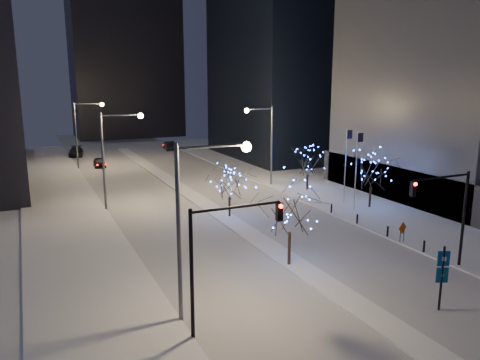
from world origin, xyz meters
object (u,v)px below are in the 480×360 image
traffic_signal_west (220,248)px  street_lamp_w_near (197,206)px  traffic_signal_east (449,205)px  holiday_tree_plaza_near (372,170)px  holiday_tree_plaza_far (308,162)px  car_near (99,162)px  street_lamp_east (265,135)px  street_lamp_w_far (83,126)px  wayfinding_sign (442,272)px  car_far (76,152)px  holiday_tree_median_far (229,182)px  car_mid (169,145)px  holiday_tree_median_near (290,207)px  construction_sign (402,230)px  street_lamp_w_mid (113,147)px

traffic_signal_west → street_lamp_w_near: bearing=104.0°
traffic_signal_east → holiday_tree_plaza_near: bearing=67.7°
holiday_tree_plaza_near → holiday_tree_plaza_far: holiday_tree_plaza_near is taller
street_lamp_w_near → car_near: (2.11, 50.44, -5.79)m
traffic_signal_west → holiday_tree_plaza_near: (23.57, 16.13, -0.69)m
street_lamp_w_near → street_lamp_east: size_ratio=1.00×
street_lamp_w_far → car_near: street_lamp_w_far is taller
traffic_signal_east → wayfinding_sign: (-4.91, -4.11, -2.35)m
street_lamp_east → car_near: (-16.91, 22.44, -5.74)m
traffic_signal_west → car_near: size_ratio=1.69×
car_far → wayfinding_sign: 69.17m
holiday_tree_median_far → wayfinding_sign: 22.66m
traffic_signal_west → traffic_signal_east: same height
car_mid → holiday_tree_median_near: bearing=87.7°
street_lamp_w_near → construction_sign: (19.24, 4.45, -5.31)m
traffic_signal_east → street_lamp_w_mid: bearing=124.5°
holiday_tree_median_near → wayfinding_sign: holiday_tree_median_near is taller
street_lamp_east → holiday_tree_median_far: street_lamp_east is taller
construction_sign → street_lamp_w_far: bearing=100.2°
car_near → holiday_tree_median_near: 46.73m
car_near → holiday_tree_median_far: (7.33, -33.21, 2.87)m
traffic_signal_east → car_far: 66.38m
street_lamp_east → construction_sign: street_lamp_east is taller
holiday_tree_median_near → holiday_tree_plaza_far: bearing=54.0°
traffic_signal_east → car_near: 53.96m
traffic_signal_east → wayfinding_sign: bearing=-140.0°
traffic_signal_west → holiday_tree_plaza_near: bearing=34.4°
car_near → construction_sign: 49.07m
street_lamp_w_mid → traffic_signal_west: size_ratio=1.43×
street_lamp_w_mid → street_lamp_east: (19.02, 3.00, -0.05)m
street_lamp_w_far → traffic_signal_west: (0.50, -52.00, -1.74)m
street_lamp_w_near → street_lamp_east: same height
car_mid → construction_sign: size_ratio=2.88×
street_lamp_w_near → street_lamp_w_far: 50.00m
street_lamp_w_far → street_lamp_east: same height
street_lamp_east → car_mid: street_lamp_east is taller
street_lamp_w_far → traffic_signal_west: bearing=-89.5°
street_lamp_w_mid → traffic_signal_east: street_lamp_w_mid is taller
street_lamp_w_mid → car_far: 38.23m
wayfinding_sign → construction_sign: 11.51m
car_mid → construction_sign: (2.14, -59.17, 0.37)m
car_near → holiday_tree_median_far: bearing=-74.6°
holiday_tree_median_far → construction_sign: holiday_tree_median_far is taller
car_far → holiday_tree_median_far: holiday_tree_median_far is taller
holiday_tree_plaza_far → wayfinding_sign: size_ratio=1.36×
street_lamp_east → street_lamp_w_far: bearing=130.8°
holiday_tree_plaza_near → construction_sign: size_ratio=3.56×
street_lamp_w_far → wayfinding_sign: bearing=-76.8°
car_far → car_near: bearing=-71.2°
holiday_tree_median_far → construction_sign: size_ratio=3.06×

